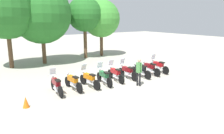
{
  "coord_description": "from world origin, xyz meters",
  "views": [
    {
      "loc": [
        -8.23,
        -11.46,
        4.23
      ],
      "look_at": [
        0.0,
        0.5,
        0.9
      ],
      "focal_mm": 34.56,
      "sensor_mm": 36.0,
      "label": 1
    }
  ],
  "objects": [
    {
      "name": "ground_plane",
      "position": [
        0.0,
        0.0,
        0.0
      ],
      "size": [
        80.0,
        80.0,
        0.0
      ],
      "primitive_type": "plane",
      "color": "#ADA899"
    },
    {
      "name": "tree_1",
      "position": [
        -2.15,
        8.61,
        4.56
      ],
      "size": [
        5.39,
        5.39,
        7.26
      ],
      "color": "brown",
      "rests_on": "ground_plane"
    },
    {
      "name": "motorcycle_2",
      "position": [
        -2.11,
        -0.06,
        0.52
      ],
      "size": [
        0.62,
        2.19,
        1.37
      ],
      "rotation": [
        0.0,
        0.0,
        1.65
      ],
      "color": "black",
      "rests_on": "ground_plane"
    },
    {
      "name": "motorcycle_8",
      "position": [
        4.21,
        0.15,
        0.52
      ],
      "size": [
        0.62,
        2.19,
        1.37
      ],
      "rotation": [
        0.0,
        0.0,
        1.5
      ],
      "color": "black",
      "rests_on": "ground_plane"
    },
    {
      "name": "person_0",
      "position": [
        0.56,
        -1.65,
        1.05
      ],
      "size": [
        0.31,
        0.4,
        1.78
      ],
      "rotation": [
        0.0,
        0.0,
        3.55
      ],
      "color": "black",
      "rests_on": "ground_plane"
    },
    {
      "name": "motorcycle_1",
      "position": [
        -3.16,
        0.05,
        0.5
      ],
      "size": [
        0.62,
        2.19,
        0.99
      ],
      "rotation": [
        0.0,
        0.0,
        1.6
      ],
      "color": "black",
      "rests_on": "ground_plane"
    },
    {
      "name": "motorcycle_7",
      "position": [
        3.15,
        0.04,
        0.5
      ],
      "size": [
        0.62,
        2.19,
        0.99
      ],
      "rotation": [
        0.0,
        0.0,
        1.54
      ],
      "color": "black",
      "rests_on": "ground_plane"
    },
    {
      "name": "motorcycle_4",
      "position": [
        0.0,
        0.11,
        0.52
      ],
      "size": [
        0.64,
        2.19,
        1.37
      ],
      "rotation": [
        0.0,
        0.0,
        1.47
      ],
      "color": "black",
      "rests_on": "ground_plane"
    },
    {
      "name": "motorcycle_3",
      "position": [
        -1.05,
        -0.1,
        0.52
      ],
      "size": [
        0.66,
        2.18,
        1.37
      ],
      "rotation": [
        0.0,
        0.0,
        1.44
      ],
      "color": "black",
      "rests_on": "ground_plane"
    },
    {
      "name": "tree_3",
      "position": [
        4.6,
        9.28,
        4.13
      ],
      "size": [
        4.15,
        4.15,
        6.22
      ],
      "color": "brown",
      "rests_on": "ground_plane"
    },
    {
      "name": "motorcycle_5",
      "position": [
        1.05,
        0.11,
        0.52
      ],
      "size": [
        0.62,
        2.19,
        1.37
      ],
      "rotation": [
        0.0,
        0.0,
        1.54
      ],
      "color": "black",
      "rests_on": "ground_plane"
    },
    {
      "name": "tree_0",
      "position": [
        -5.07,
        8.38,
        4.94
      ],
      "size": [
        4.98,
        4.98,
        7.44
      ],
      "color": "brown",
      "rests_on": "ground_plane"
    },
    {
      "name": "traffic_cone",
      "position": [
        -6.15,
        -1.12,
        0.28
      ],
      "size": [
        0.32,
        0.32,
        0.55
      ],
      "primitive_type": "cone",
      "color": "orange",
      "rests_on": "ground_plane"
    },
    {
      "name": "motorcycle_0",
      "position": [
        -4.2,
        -0.0,
        0.52
      ],
      "size": [
        0.62,
        2.19,
        1.37
      ],
      "rotation": [
        0.0,
        0.0,
        1.49
      ],
      "color": "black",
      "rests_on": "ground_plane"
    },
    {
      "name": "tree_2",
      "position": [
        2.41,
        9.0,
        4.56
      ],
      "size": [
        3.59,
        3.59,
        6.38
      ],
      "color": "brown",
      "rests_on": "ground_plane"
    },
    {
      "name": "motorcycle_6",
      "position": [
        2.1,
        -0.09,
        0.5
      ],
      "size": [
        0.62,
        2.19,
        0.99
      ],
      "rotation": [
        0.0,
        0.0,
        1.53
      ],
      "color": "black",
      "rests_on": "ground_plane"
    }
  ]
}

